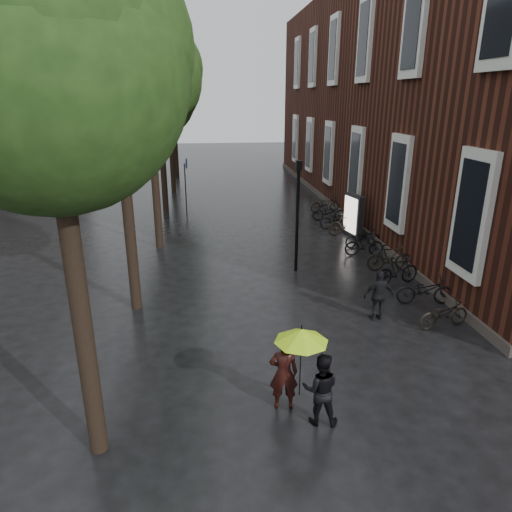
{
  "coord_description": "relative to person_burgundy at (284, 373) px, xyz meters",
  "views": [
    {
      "loc": [
        -1.92,
        -6.01,
        6.09
      ],
      "look_at": [
        -0.48,
        6.47,
        1.7
      ],
      "focal_mm": 32.0,
      "sensor_mm": 36.0,
      "label": 1
    }
  ],
  "objects": [
    {
      "name": "person_burgundy",
      "position": [
        0.0,
        0.0,
        0.0
      ],
      "size": [
        0.62,
        0.44,
        1.62
      ],
      "primitive_type": "imported",
      "rotation": [
        0.0,
        0.0,
        3.05
      ],
      "color": "black",
      "rests_on": "ground"
    },
    {
      "name": "brick_building",
      "position": [
        10.92,
        17.67,
        5.18
      ],
      "size": [
        10.2,
        33.2,
        12.0
      ],
      "color": "#38160F",
      "rests_on": "ground"
    },
    {
      "name": "pedestrian_walking",
      "position": [
        3.38,
        3.61,
        -0.06
      ],
      "size": [
        0.9,
        0.41,
        1.5
      ],
      "primitive_type": "imported",
      "rotation": [
        0.0,
        0.0,
        3.19
      ],
      "color": "black",
      "rests_on": "ground"
    },
    {
      "name": "ad_lightbox",
      "position": [
        5.24,
        11.73,
        0.18
      ],
      "size": [
        0.3,
        1.3,
        1.97
      ],
      "rotation": [
        0.0,
        0.0,
        0.2
      ],
      "color": "black",
      "rests_on": "ground"
    },
    {
      "name": "ground",
      "position": [
        0.46,
        -1.79,
        -0.81
      ],
      "size": [
        120.0,
        120.0,
        0.0
      ],
      "primitive_type": "plane",
      "color": "black"
    },
    {
      "name": "lime_umbrella",
      "position": [
        0.26,
        -0.36,
        1.04
      ],
      "size": [
        1.05,
        1.05,
        1.55
      ],
      "rotation": [
        0.0,
        0.0,
        -0.08
      ],
      "color": "black",
      "rests_on": "ground"
    },
    {
      "name": "lamp_post",
      "position": [
        1.81,
        7.74,
        1.64
      ],
      "size": [
        0.21,
        0.21,
        4.04
      ],
      "rotation": [
        0.0,
        0.0,
        -0.03
      ],
      "color": "black",
      "rests_on": "ground"
    },
    {
      "name": "person_black",
      "position": [
        0.64,
        -0.52,
        -0.06
      ],
      "size": [
        0.84,
        0.71,
        1.51
      ],
      "primitive_type": "imported",
      "rotation": [
        0.0,
        0.0,
        2.93
      ],
      "color": "black",
      "rests_on": "ground"
    },
    {
      "name": "parked_bicycles",
      "position": [
        5.07,
        10.02,
        -0.34
      ],
      "size": [
        2.14,
        14.52,
        1.03
      ],
      "color": "black",
      "rests_on": "ground"
    },
    {
      "name": "street_trees",
      "position": [
        -3.54,
        14.12,
        5.53
      ],
      "size": [
        4.33,
        34.03,
        8.91
      ],
      "color": "black",
      "rests_on": "ground"
    },
    {
      "name": "cycle_sign",
      "position": [
        -2.41,
        16.99,
        1.19
      ],
      "size": [
        0.16,
        0.55,
        3.03
      ],
      "rotation": [
        0.0,
        0.0,
        -0.09
      ],
      "color": "#262628",
      "rests_on": "ground"
    }
  ]
}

